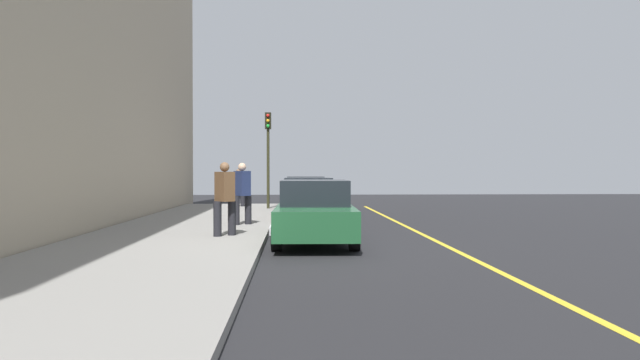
# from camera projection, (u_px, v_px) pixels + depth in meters

# --- Properties ---
(ground_plane) EXTENTS (56.00, 56.00, 0.00)m
(ground_plane) POSITION_uv_depth(u_px,v_px,m) (307.00, 244.00, 12.71)
(ground_plane) COLOR black
(sidewalk) EXTENTS (28.00, 4.60, 0.15)m
(sidewalk) POSITION_uv_depth(u_px,v_px,m) (166.00, 242.00, 12.55)
(sidewalk) COLOR gray
(sidewalk) RESTS_ON ground
(lane_stripe_centre) EXTENTS (28.00, 0.14, 0.01)m
(lane_stripe_centre) POSITION_uv_depth(u_px,v_px,m) (441.00, 243.00, 12.86)
(lane_stripe_centre) COLOR gold
(lane_stripe_centre) RESTS_ON ground
(snow_bank_curb) EXTENTS (6.35, 0.56, 0.22)m
(snow_bank_curb) POSITION_uv_depth(u_px,v_px,m) (282.00, 221.00, 17.64)
(snow_bank_curb) COLOR white
(snow_bank_curb) RESTS_ON ground
(parked_car_charcoal) EXTENTS (4.15, 1.91, 1.51)m
(parked_car_charcoal) POSITION_uv_depth(u_px,v_px,m) (305.00, 194.00, 23.80)
(parked_car_charcoal) COLOR black
(parked_car_charcoal) RESTS_ON ground
(parked_car_silver) EXTENTS (4.38, 1.92, 1.51)m
(parked_car_silver) POSITION_uv_depth(u_px,v_px,m) (308.00, 200.00, 18.54)
(parked_car_silver) COLOR black
(parked_car_silver) RESTS_ON ground
(parked_car_green) EXTENTS (4.73, 1.99, 1.51)m
(parked_car_green) POSITION_uv_depth(u_px,v_px,m) (315.00, 211.00, 13.16)
(parked_car_green) COLOR black
(parked_car_green) RESTS_ON ground
(pedestrian_brown_coat) EXTENTS (0.57, 0.53, 1.80)m
(pedestrian_brown_coat) POSITION_uv_depth(u_px,v_px,m) (225.00, 197.00, 13.17)
(pedestrian_brown_coat) COLOR black
(pedestrian_brown_coat) RESTS_ON sidewalk
(pedestrian_navy_coat) EXTENTS (0.58, 0.54, 1.83)m
(pedestrian_navy_coat) POSITION_uv_depth(u_px,v_px,m) (242.00, 192.00, 15.98)
(pedestrian_navy_coat) COLOR black
(pedestrian_navy_coat) RESTS_ON sidewalk
(pedestrian_grey_coat) EXTENTS (0.54, 0.53, 1.70)m
(pedestrian_grey_coat) POSITION_uv_depth(u_px,v_px,m) (239.00, 186.00, 24.43)
(pedestrian_grey_coat) COLOR black
(pedestrian_grey_coat) RESTS_ON sidewalk
(traffic_light_pole) EXTENTS (0.35, 0.26, 4.11)m
(traffic_light_pole) POSITION_uv_depth(u_px,v_px,m) (268.00, 143.00, 23.08)
(traffic_light_pole) COLOR #2D2D19
(traffic_light_pole) RESTS_ON sidewalk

